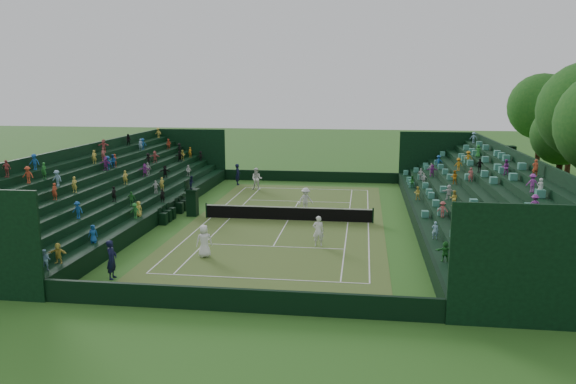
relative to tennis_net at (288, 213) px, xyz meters
name	(u,v)px	position (x,y,z in m)	size (l,w,h in m)	color
ground	(288,220)	(0.00, 0.00, -0.53)	(160.00, 160.00, 0.00)	#326720
court_surface	(288,220)	(0.00, 0.00, -0.52)	(12.97, 26.77, 0.01)	#316722
perimeter_wall_north	(310,176)	(0.00, 15.88, -0.03)	(17.17, 0.20, 1.00)	black
perimeter_wall_south	(236,300)	(0.00, -15.88, -0.03)	(17.17, 0.20, 1.00)	black
perimeter_wall_east	(414,217)	(8.48, 0.00, -0.03)	(0.20, 31.77, 1.00)	black
perimeter_wall_west	(169,210)	(-8.48, 0.00, -0.03)	(0.20, 31.77, 1.00)	black
north_grandstand	(480,204)	(12.66, 0.00, 1.02)	(6.60, 32.00, 4.90)	black
south_grandstand	(112,194)	(-12.66, 0.00, 1.02)	(6.60, 32.00, 4.90)	black
tennis_net	(288,213)	(0.00, 0.00, 0.00)	(11.67, 0.10, 1.06)	black
scoreboard_tower	(503,152)	(17.75, 16.00, 2.62)	(2.00, 1.00, 3.70)	black
umpire_chair	(192,199)	(-6.95, 0.51, 0.71)	(0.92, 0.92, 2.88)	black
courtside_chairs	(175,210)	(-8.12, 0.25, -0.09)	(0.53, 5.50, 1.14)	black
player_near_west	(204,241)	(-3.38, -8.85, 0.37)	(0.87, 0.57, 1.79)	white
player_near_east	(318,231)	(2.57, -5.89, 0.37)	(0.66, 0.43, 1.80)	white
player_far_west	(257,179)	(-4.25, 10.84, 0.46)	(0.96, 0.75, 1.98)	white
player_far_east	(306,200)	(0.94, 2.67, 0.39)	(1.18, 0.68, 1.83)	white
line_judge_north	(238,174)	(-6.49, 13.16, 0.46)	(0.72, 0.47, 1.96)	black
line_judge_south	(112,260)	(-6.83, -12.77, 0.43)	(0.70, 0.46, 1.92)	black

